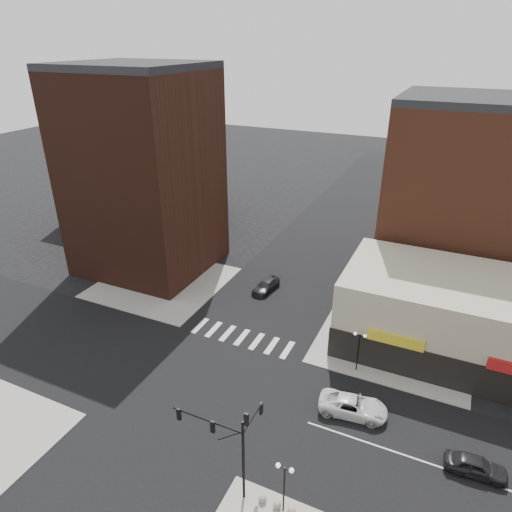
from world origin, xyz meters
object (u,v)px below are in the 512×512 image
at_px(white_suv, 353,406).
at_px(street_lamp_se_a, 284,477).
at_px(dark_sedan_east, 476,466).
at_px(street_lamp_ne, 359,342).
at_px(dark_sedan_north, 266,286).
at_px(traffic_signal, 232,436).

bearing_deg(white_suv, street_lamp_se_a, 161.78).
xyz_separation_m(street_lamp_se_a, dark_sedan_east, (11.43, 8.50, -2.56)).
relative_size(street_lamp_ne, dark_sedan_north, 0.90).
xyz_separation_m(street_lamp_se_a, street_lamp_ne, (1.00, 16.00, 0.00)).
xyz_separation_m(white_suv, dark_sedan_east, (9.42, -2.06, -0.05)).
bearing_deg(street_lamp_ne, traffic_signal, -106.75).
bearing_deg(dark_sedan_east, street_lamp_ne, 50.92).
xyz_separation_m(traffic_signal, dark_sedan_north, (-8.97, 26.04, -4.29)).
distance_m(traffic_signal, street_lamp_se_a, 4.12).
distance_m(street_lamp_ne, dark_sedan_north, 17.31).
relative_size(traffic_signal, street_lamp_ne, 1.87).
distance_m(traffic_signal, dark_sedan_north, 27.87).
relative_size(street_lamp_se_a, street_lamp_ne, 1.00).
height_order(traffic_signal, white_suv, traffic_signal).
bearing_deg(street_lamp_ne, white_suv, -79.49).
height_order(white_suv, dark_sedan_north, white_suv).
distance_m(white_suv, dark_sedan_north, 21.49).
bearing_deg(street_lamp_se_a, dark_sedan_north, 115.92).
distance_m(street_lamp_se_a, street_lamp_ne, 16.03).
height_order(traffic_signal, dark_sedan_east, traffic_signal).
bearing_deg(traffic_signal, white_suv, 60.96).
distance_m(dark_sedan_east, dark_sedan_north, 29.96).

